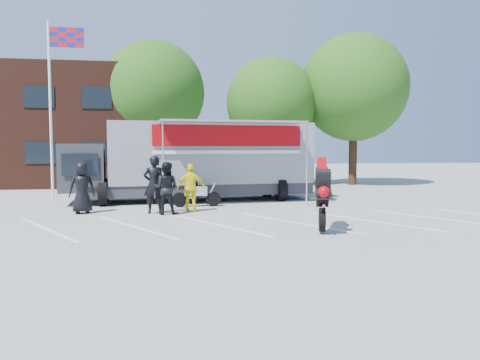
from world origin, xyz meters
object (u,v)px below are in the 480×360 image
object	(u,v)px
stunt_bike_rider	(320,229)
spectator_hivis	(191,188)
flagpole	(56,87)
parked_motorcycle	(197,207)
spectator_leather_a	(82,188)
tree_left	(153,92)
tree_mid	(271,103)
tree_right	(354,88)
transporter_truck	(200,200)
spectator_leather_b	(154,185)
spectator_leather_c	(166,188)

from	to	relation	value
stunt_bike_rider	spectator_hivis	xyz separation A→B (m)	(-3.42, 4.07, 0.86)
flagpole	parked_motorcycle	xyz separation A→B (m)	(6.12, -4.68, -5.05)
stunt_bike_rider	spectator_leather_a	distance (m)	8.37
tree_left	tree_mid	bearing A→B (deg)	-8.13
tree_left	tree_right	world-z (taller)	tree_right
tree_right	transporter_truck	size ratio (longest dim) A/B	0.87
tree_mid	parked_motorcycle	distance (m)	12.02
stunt_bike_rider	spectator_leather_b	bearing A→B (deg)	155.94
flagpole	tree_mid	size ratio (longest dim) A/B	1.04
spectator_leather_b	flagpole	bearing A→B (deg)	-57.79
tree_right	parked_motorcycle	world-z (taller)	tree_right
transporter_truck	stunt_bike_rider	size ratio (longest dim) A/B	4.86
spectator_leather_c	stunt_bike_rider	bearing A→B (deg)	156.58
flagpole	transporter_truck	distance (m)	8.54
flagpole	tree_left	world-z (taller)	tree_left
spectator_leather_c	tree_left	bearing A→B (deg)	-70.65
transporter_truck	parked_motorcycle	size ratio (longest dim) A/B	5.45
spectator_leather_a	spectator_leather_c	size ratio (longest dim) A/B	0.99
tree_right	transporter_truck	distance (m)	13.46
tree_mid	spectator_hivis	size ratio (longest dim) A/B	4.48
tree_mid	spectator_leather_a	size ratio (longest dim) A/B	4.29
transporter_truck	spectator_hivis	world-z (taller)	spectator_hivis
spectator_leather_a	parked_motorcycle	bearing A→B (deg)	-178.83
tree_left	stunt_bike_rider	distance (m)	17.80
flagpole	stunt_bike_rider	bearing A→B (deg)	-47.65
tree_left	flagpole	bearing A→B (deg)	-125.28
spectator_leather_a	spectator_hivis	world-z (taller)	spectator_leather_a
spectator_leather_c	spectator_hivis	world-z (taller)	spectator_leather_c
flagpole	spectator_hivis	bearing A→B (deg)	-46.16
flagpole	tree_right	size ratio (longest dim) A/B	0.88
spectator_leather_c	spectator_hivis	bearing A→B (deg)	-133.00
spectator_leather_b	spectator_leather_c	distance (m)	0.53
spectator_leather_a	spectator_leather_b	bearing A→B (deg)	155.86
tree_right	spectator_hivis	distance (m)	15.67
parked_motorcycle	flagpole	bearing A→B (deg)	49.81
flagpole	parked_motorcycle	bearing A→B (deg)	-37.40
flagpole	spectator_leather_a	distance (m)	7.53
tree_mid	spectator_leather_c	bearing A→B (deg)	-118.48
spectator_leather_b	parked_motorcycle	bearing A→B (deg)	-138.28
spectator_hivis	tree_left	bearing A→B (deg)	-73.16
stunt_bike_rider	spectator_leather_b	xyz separation A→B (m)	(-4.70, 3.87, 1.00)
parked_motorcycle	spectator_leather_c	size ratio (longest dim) A/B	1.07
parked_motorcycle	tree_left	bearing A→B (deg)	7.16
flagpole	spectator_leather_b	xyz separation A→B (m)	(4.54, -6.28, -4.05)
tree_right	spectator_hivis	world-z (taller)	tree_right
tree_right	parked_motorcycle	xyz separation A→B (m)	(-10.12, -9.18, -5.88)
flagpole	spectator_leather_a	size ratio (longest dim) A/B	4.47
flagpole	spectator_leather_c	world-z (taller)	flagpole
transporter_truck	spectator_leather_b	distance (m)	4.29
spectator_leather_b	stunt_bike_rider	bearing A→B (deg)	136.86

